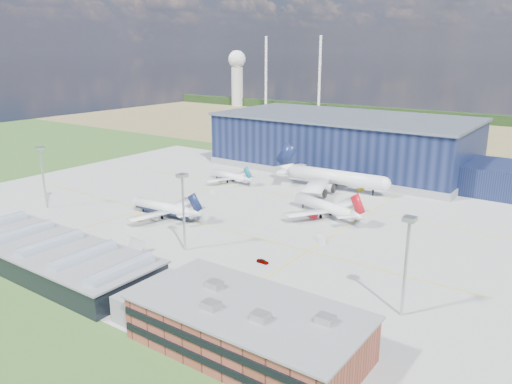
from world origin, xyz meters
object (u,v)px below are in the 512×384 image
(gse_cart_b, at_px, (213,192))
(gse_cart_a, at_px, (357,198))
(hangar, at_px, (349,145))
(gse_van_c, at_px, (215,290))
(light_mast_east, at_px, (407,251))
(airliner_navy, at_px, (164,202))
(car_a, at_px, (263,261))
(ops_building, at_px, (248,327))
(gse_tug_a, at_px, (138,218))
(car_b, at_px, (163,275))
(airliner_regional, at_px, (229,172))
(gse_tug_b, at_px, (47,222))
(airliner_widebody, at_px, (335,170))
(light_mast_west, at_px, (42,168))
(airliner_red, at_px, (324,200))
(light_mast_center, at_px, (183,200))
(gse_tug_c, at_px, (361,190))
(gse_van_a, at_px, (189,215))
(gse_van_b, at_px, (320,240))
(airstair, at_px, (135,248))

(gse_cart_b, bearing_deg, gse_cart_a, -48.15)
(hangar, height_order, gse_van_c, hangar)
(light_mast_east, height_order, gse_cart_a, light_mast_east)
(light_mast_east, bearing_deg, airliner_navy, 168.92)
(hangar, relative_size, car_a, 41.49)
(ops_building, bearing_deg, airliner_navy, 146.28)
(gse_tug_a, relative_size, car_b, 1.14)
(hangar, distance_m, airliner_regional, 64.05)
(gse_tug_b, bearing_deg, car_b, 23.59)
(gse_cart_b, bearing_deg, airliner_regional, 33.33)
(airliner_widebody, xyz_separation_m, gse_cart_b, (-38.13, -33.79, -8.15))
(light_mast_west, height_order, gse_tug_a, light_mast_west)
(ops_building, xyz_separation_m, car_a, (-20.96, 35.32, -4.20))
(airliner_widebody, bearing_deg, ops_building, -73.97)
(hangar, distance_m, gse_tug_a, 117.51)
(airliner_red, bearing_deg, gse_tug_a, 57.49)
(light_mast_center, bearing_deg, airliner_regional, 119.09)
(gse_cart_a, relative_size, gse_tug_c, 0.90)
(hangar, height_order, airliner_red, hangar)
(gse_van_a, distance_m, gse_tug_c, 75.65)
(gse_van_b, xyz_separation_m, car_a, (-5.42, -22.84, -0.36))
(airliner_widebody, xyz_separation_m, gse_cart_a, (13.44, -7.35, -8.17))
(airliner_navy, bearing_deg, gse_van_a, -160.56)
(gse_van_b, bearing_deg, light_mast_east, -89.25)
(light_mast_east, bearing_deg, car_a, 172.61)
(ops_building, bearing_deg, gse_tug_b, 168.69)
(gse_tug_b, height_order, airstair, airstair)
(airliner_red, distance_m, gse_tug_b, 95.19)
(light_mast_east, bearing_deg, car_b, -163.62)
(light_mast_center, distance_m, gse_cart_b, 62.01)
(light_mast_west, relative_size, light_mast_center, 1.00)
(gse_tug_a, xyz_separation_m, gse_van_b, (61.12, 17.77, 0.13))
(hangar, height_order, gse_van_a, hangar)
(hangar, xyz_separation_m, gse_van_b, (36.65, -96.65, -10.66))
(gse_tug_b, distance_m, gse_cart_a, 114.03)
(car_a, bearing_deg, gse_van_a, 68.31)
(airliner_widebody, bearing_deg, car_a, -79.89)
(light_mast_west, height_order, airliner_navy, light_mast_west)
(gse_van_a, height_order, gse_cart_b, gse_van_a)
(hangar, distance_m, gse_van_b, 103.92)
(gse_cart_a, relative_size, car_b, 0.75)
(ops_building, bearing_deg, gse_van_b, 104.96)
(airliner_red, xyz_separation_m, airstair, (-28.64, -61.45, -4.12))
(gse_cart_a, bearing_deg, airliner_widebody, 140.97)
(light_mast_center, distance_m, gse_van_b, 43.25)
(ops_building, height_order, airliner_red, airliner_red)
(hangar, distance_m, light_mast_east, 144.23)
(light_mast_center, distance_m, car_a, 28.75)
(gse_cart_a, bearing_deg, gse_tug_c, 96.29)
(light_mast_center, distance_m, airliner_navy, 33.92)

